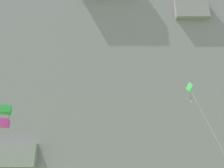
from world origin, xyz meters
TOP-DOWN VIEW (x-y plane):
  - cliff_face at (-0.01, 68.70)m, footprint 180.00×29.59m
  - kite_box_low_left at (-8.17, 20.33)m, footprint 2.75×3.56m
  - kite_diamond_high_center at (10.34, 24.75)m, footprint 2.74×6.18m

SIDE VIEW (x-z plane):
  - kite_box_low_left at x=-8.17m, z-range 3.96..13.81m
  - kite_diamond_high_center at x=10.34m, z-range 5.63..20.03m
  - cliff_face at x=-0.01m, z-range -0.01..84.54m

